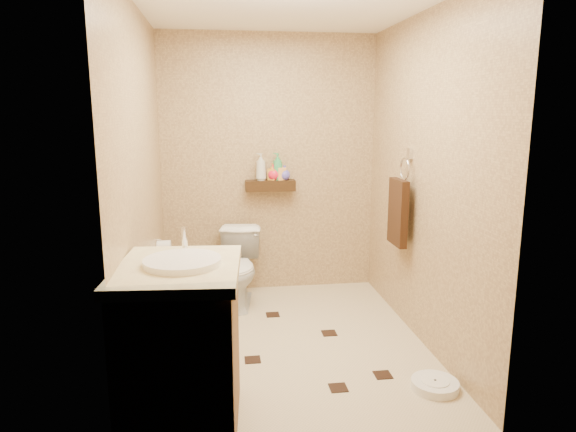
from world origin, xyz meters
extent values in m
plane|color=beige|center=(0.00, 0.00, 0.00)|extent=(2.50, 2.50, 0.00)
cube|color=tan|center=(0.00, 1.25, 1.20)|extent=(2.00, 0.04, 2.40)
cube|color=tan|center=(0.00, -1.25, 1.20)|extent=(2.00, 0.04, 2.40)
cube|color=tan|center=(-1.00, 0.00, 1.20)|extent=(0.04, 2.50, 2.40)
cube|color=tan|center=(1.00, 0.00, 1.20)|extent=(0.04, 2.50, 2.40)
cube|color=white|center=(0.00, 0.00, 2.40)|extent=(2.00, 2.50, 0.02)
cube|color=#361F0E|center=(0.00, 1.17, 1.02)|extent=(0.46, 0.14, 0.10)
cube|color=black|center=(-0.28, -0.25, 0.00)|extent=(0.11, 0.11, 0.01)
cube|color=black|center=(0.34, 0.11, 0.00)|extent=(0.11, 0.11, 0.01)
cube|color=black|center=(0.23, -0.69, 0.00)|extent=(0.11, 0.11, 0.01)
cube|color=black|center=(-0.54, 0.49, 0.00)|extent=(0.11, 0.11, 0.01)
cube|color=black|center=(0.55, -0.57, 0.00)|extent=(0.11, 0.11, 0.01)
cube|color=black|center=(-0.05, 0.54, 0.00)|extent=(0.11, 0.11, 0.01)
imported|color=white|center=(-0.33, 0.83, 0.33)|extent=(0.46, 0.70, 0.67)
cube|color=brown|center=(-0.70, -0.95, 0.43)|extent=(0.63, 0.75, 0.87)
cube|color=#FFF7B8|center=(-0.70, -0.95, 0.89)|extent=(0.68, 0.80, 0.06)
cylinder|color=white|center=(-0.68, -0.95, 0.93)|extent=(0.40, 0.40, 0.06)
cylinder|color=silver|center=(-0.68, -0.71, 1.00)|extent=(0.03, 0.03, 0.13)
cylinder|color=white|center=(0.82, -0.78, 0.03)|extent=(0.32, 0.32, 0.05)
cylinder|color=white|center=(0.82, -0.78, 0.06)|extent=(0.18, 0.18, 0.01)
cylinder|color=#1A6A69|center=(-0.62, 0.85, 0.06)|extent=(0.12, 0.12, 0.13)
cylinder|color=white|center=(-0.62, 0.85, 0.30)|extent=(0.02, 0.02, 0.36)
sphere|color=white|center=(-0.62, 0.85, 0.47)|extent=(0.09, 0.09, 0.09)
cube|color=silver|center=(0.98, 0.25, 1.38)|extent=(0.03, 0.06, 0.08)
torus|color=silver|center=(0.95, 0.25, 1.26)|extent=(0.02, 0.19, 0.19)
cube|color=#361F10|center=(0.91, 0.25, 0.92)|extent=(0.06, 0.30, 0.52)
cylinder|color=white|center=(-0.94, 0.65, 0.60)|extent=(0.11, 0.11, 0.11)
cylinder|color=silver|center=(-0.98, 0.65, 0.66)|extent=(0.04, 0.02, 0.02)
imported|color=beige|center=(-0.09, 1.17, 1.20)|extent=(0.13, 0.13, 0.25)
imported|color=gold|center=(0.02, 1.17, 1.15)|extent=(0.10, 0.10, 0.16)
imported|color=red|center=(0.03, 1.17, 1.15)|extent=(0.17, 0.17, 0.15)
imported|color=#35A15E|center=(0.07, 1.17, 1.20)|extent=(0.13, 0.13, 0.25)
imported|color=#F7AE52|center=(0.10, 1.17, 1.16)|extent=(0.10, 0.10, 0.18)
imported|color=#574EC4|center=(0.13, 1.17, 1.14)|extent=(0.14, 0.14, 0.14)
camera|label=1|loc=(-0.49, -3.54, 1.70)|focal=32.00mm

